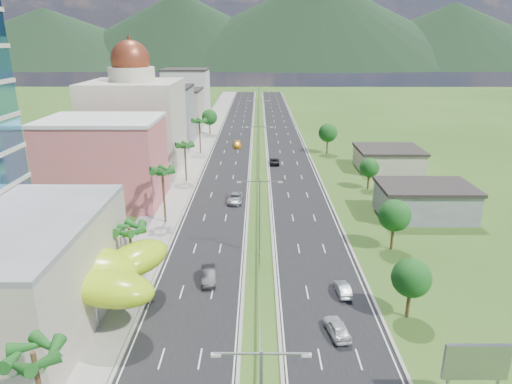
{
  "coord_description": "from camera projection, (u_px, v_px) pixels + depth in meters",
  "views": [
    {
      "loc": [
        -0.2,
        -47.8,
        28.65
      ],
      "look_at": [
        -0.52,
        16.89,
        7.0
      ],
      "focal_mm": 32.0,
      "sensor_mm": 36.0,
      "label": 1
    }
  ],
  "objects": [
    {
      "name": "car_yellow_far_left",
      "position": [
        237.0,
        144.0,
        127.63
      ],
      "size": [
        2.44,
        5.34,
        1.51
      ],
      "primitive_type": "imported",
      "rotation": [
        0.0,
        0.0,
        0.06
      ],
      "color": "orange",
      "rests_on": "road_left"
    },
    {
      "name": "car_silver_right",
      "position": [
        343.0,
        289.0,
        53.81
      ],
      "size": [
        1.68,
        4.16,
        1.34
      ],
      "primitive_type": "imported",
      "rotation": [
        0.0,
        0.0,
        3.21
      ],
      "color": "#9D9FA4",
      "rests_on": "road_right"
    },
    {
      "name": "billboard",
      "position": [
        476.0,
        364.0,
        35.86
      ],
      "size": [
        5.2,
        0.35,
        6.2
      ],
      "color": "gray",
      "rests_on": "ground"
    },
    {
      "name": "median_guardrail",
      "position": [
        259.0,
        150.0,
        122.49
      ],
      "size": [
        0.1,
        216.06,
        0.76
      ],
      "color": "gray",
      "rests_on": "ground"
    },
    {
      "name": "mountain_ridge",
      "position": [
        315.0,
        68.0,
        480.87
      ],
      "size": [
        860.0,
        140.0,
        90.0
      ],
      "primitive_type": null,
      "color": "black",
      "rests_on": "ground"
    },
    {
      "name": "road_right",
      "position": [
        283.0,
        138.0,
        139.72
      ],
      "size": [
        11.0,
        260.0,
        0.04
      ],
      "primitive_type": "cube",
      "color": "black",
      "rests_on": "ground"
    },
    {
      "name": "palm_tree_b",
      "position": [
        129.0,
        231.0,
        54.14
      ],
      "size": [
        3.6,
        3.6,
        8.1
      ],
      "color": "#47301C",
      "rests_on": "ground"
    },
    {
      "name": "sidewalk_left",
      "position": [
        204.0,
        138.0,
        139.82
      ],
      "size": [
        7.0,
        260.0,
        0.12
      ],
      "primitive_type": "cube",
      "color": "gray",
      "rests_on": "ground"
    },
    {
      "name": "domed_building",
      "position": [
        136.0,
        120.0,
        103.1
      ],
      "size": [
        20.0,
        20.0,
        28.7
      ],
      "color": "beige",
      "rests_on": "ground"
    },
    {
      "name": "car_silver_mid_left",
      "position": [
        235.0,
        198.0,
        84.31
      ],
      "size": [
        2.73,
        5.82,
        1.61
      ],
      "primitive_type": "imported",
      "rotation": [
        0.0,
        0.0,
        -0.01
      ],
      "color": "#999CA0",
      "rests_on": "road_left"
    },
    {
      "name": "leafy_tree_rd",
      "position": [
        328.0,
        133.0,
        118.94
      ],
      "size": [
        4.9,
        4.9,
        8.05
      ],
      "color": "#47301C",
      "rests_on": "ground"
    },
    {
      "name": "streetlight_median_d",
      "position": [
        259.0,
        114.0,
        142.36
      ],
      "size": [
        6.04,
        0.25,
        11.0
      ],
      "color": "gray",
      "rests_on": "ground"
    },
    {
      "name": "car_dark_far_right",
      "position": [
        274.0,
        161.0,
        110.19
      ],
      "size": [
        2.38,
        5.12,
        1.42
      ],
      "primitive_type": "imported",
      "rotation": [
        0.0,
        0.0,
        3.14
      ],
      "color": "black",
      "rests_on": "road_right"
    },
    {
      "name": "leafy_tree_ra",
      "position": [
        411.0,
        278.0,
        48.08
      ],
      "size": [
        4.2,
        4.2,
        6.9
      ],
      "color": "#47301C",
      "rests_on": "ground"
    },
    {
      "name": "ground",
      "position": [
        260.0,
        292.0,
        54.42
      ],
      "size": [
        500.0,
        500.0,
        0.0
      ],
      "primitive_type": "plane",
      "color": "#2D5119",
      "rests_on": "ground"
    },
    {
      "name": "motorcycle",
      "position": [
        151.0,
        301.0,
        51.35
      ],
      "size": [
        1.01,
        2.24,
        1.38
      ],
      "primitive_type": "imported",
      "rotation": [
        0.0,
        0.0,
        -0.17
      ],
      "color": "black",
      "rests_on": "road_left"
    },
    {
      "name": "leafy_tree_rc",
      "position": [
        369.0,
        168.0,
        90.86
      ],
      "size": [
        3.85,
        3.85,
        6.33
      ],
      "color": "#47301C",
      "rests_on": "ground"
    },
    {
      "name": "palm_tree_d",
      "position": [
        185.0,
        147.0,
        94.77
      ],
      "size": [
        3.6,
        3.6,
        8.6
      ],
      "color": "#47301C",
      "rests_on": "ground"
    },
    {
      "name": "streetlight_median_e",
      "position": [
        259.0,
        96.0,
        185.04
      ],
      "size": [
        6.04,
        0.25,
        11.0
      ],
      "color": "gray",
      "rests_on": "ground"
    },
    {
      "name": "midrise_beige",
      "position": [
        177.0,
        111.0,
        149.21
      ],
      "size": [
        16.0,
        15.0,
        13.0
      ],
      "primitive_type": "cube",
      "color": "#ACA08D",
      "rests_on": "ground"
    },
    {
      "name": "streetlight_median_c",
      "position": [
        259.0,
        145.0,
        99.69
      ],
      "size": [
        6.04,
        0.25,
        11.0
      ],
      "color": "gray",
      "rests_on": "ground"
    },
    {
      "name": "car_white_near_right",
      "position": [
        337.0,
        328.0,
        46.37
      ],
      "size": [
        2.61,
        4.83,
        1.56
      ],
      "primitive_type": "imported",
      "rotation": [
        0.0,
        0.0,
        3.32
      ],
      "color": "silver",
      "rests_on": "road_right"
    },
    {
      "name": "leafy_tree_lfar",
      "position": [
        209.0,
        117.0,
        142.81
      ],
      "size": [
        4.9,
        4.9,
        8.05
      ],
      "color": "#47301C",
      "rests_on": "ground"
    },
    {
      "name": "shed_near",
      "position": [
        424.0,
        202.0,
        77.2
      ],
      "size": [
        15.0,
        10.0,
        5.0
      ],
      "primitive_type": "cube",
      "color": "slate",
      "rests_on": "ground"
    },
    {
      "name": "palm_tree_e",
      "position": [
        199.0,
        122.0,
        118.23
      ],
      "size": [
        3.6,
        3.6,
        9.4
      ],
      "color": "#47301C",
      "rests_on": "ground"
    },
    {
      "name": "streetlight_median_b",
      "position": [
        260.0,
        210.0,
        61.76
      ],
      "size": [
        6.04,
        0.25,
        11.0
      ],
      "color": "gray",
      "rests_on": "ground"
    },
    {
      "name": "midrise_grey",
      "position": [
        163.0,
        117.0,
        127.87
      ],
      "size": [
        16.0,
        15.0,
        16.0
      ],
      "primitive_type": "cube",
      "color": "slate",
      "rests_on": "ground"
    },
    {
      "name": "shed_far",
      "position": [
        388.0,
        160.0,
        105.73
      ],
      "size": [
        14.0,
        12.0,
        4.4
      ],
      "primitive_type": "cube",
      "color": "#ACA08D",
      "rests_on": "ground"
    },
    {
      "name": "pink_shophouse",
      "position": [
        105.0,
        163.0,
        82.51
      ],
      "size": [
        20.0,
        15.0,
        15.0
      ],
      "primitive_type": "cube",
      "color": "#D56357",
      "rests_on": "ground"
    },
    {
      "name": "palm_tree_a",
      "position": [
        34.0,
        358.0,
        31.08
      ],
      "size": [
        3.6,
        3.6,
        9.1
      ],
      "color": "#47301C",
      "rests_on": "ground"
    },
    {
      "name": "leafy_tree_rb",
      "position": [
        395.0,
        216.0,
        64.06
      ],
      "size": [
        4.55,
        4.55,
        7.47
      ],
      "color": "#47301C",
      "rests_on": "ground"
    },
    {
      "name": "road_left",
      "position": [
        234.0,
        138.0,
        139.79
      ],
      "size": [
        11.0,
        260.0,
        0.04
      ],
      "primitive_type": "cube",
      "color": "black",
      "rests_on": "ground"
    },
    {
      "name": "midrise_white",
      "position": [
        187.0,
        95.0,
        170.22
      ],
      "size": [
        16.0,
        15.0,
        18.0
      ],
      "primitive_type": "cube",
      "color": "silver",
      "rests_on": "ground"
    },
    {
      "name": "car_dark_left",
      "position": [
        208.0,
        275.0,
        56.61
      ],
      "size": [
        2.27,
        5.09,
        1.62
      ],
      "primitive_type": "imported",
      "rotation": [
        0.0,
        0.0,
        0.11
      ],
      "color": "black",
      "rests_on": "road_left"
    },
    {
      "name": "lime_canopy",
      "position": [
        75.0,
        271.0,
        49.13
      ],
      "size": [
        18.0,
        15.0,
        7.4
      ],
      "color": "#A1CD14",
      "rests_on": "ground"
    },
    {
      "name": "palm_tree_c",
      "position": [
        162.0,
        173.0,
        72.65
      ],
      "size": [
        3.6,
        3.6,
        9.6
      ],
      "color": "#47301C",
      "rests_on": "ground"
    }
  ]
}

